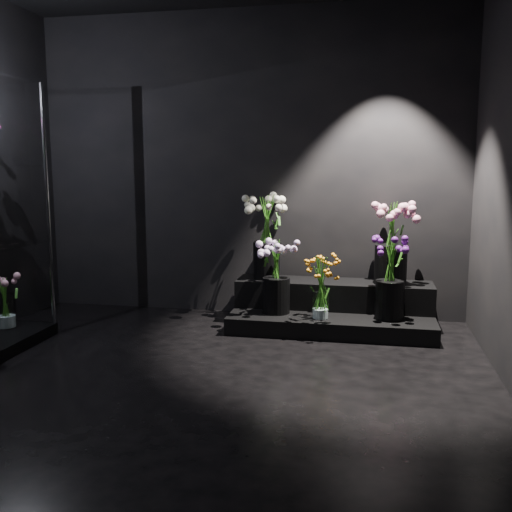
# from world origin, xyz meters

# --- Properties ---
(floor) EXTENTS (4.00, 4.00, 0.00)m
(floor) POSITION_xyz_m (0.00, 0.00, 0.00)
(floor) COLOR black
(floor) RESTS_ON ground
(wall_back) EXTENTS (4.00, 0.00, 4.00)m
(wall_back) POSITION_xyz_m (0.00, 2.00, 1.40)
(wall_back) COLOR black
(wall_back) RESTS_ON floor
(display_riser) EXTENTS (1.72, 0.77, 0.38)m
(display_riser) POSITION_xyz_m (0.83, 1.66, 0.16)
(display_riser) COLOR black
(display_riser) RESTS_ON floor
(bouquet_orange_bells) EXTENTS (0.35, 0.35, 0.52)m
(bouquet_orange_bells) POSITION_xyz_m (0.75, 1.36, 0.41)
(bouquet_orange_bells) COLOR white
(bouquet_orange_bells) RESTS_ON display_riser
(bouquet_lilac) EXTENTS (0.45, 0.45, 0.63)m
(bouquet_lilac) POSITION_xyz_m (0.36, 1.48, 0.51)
(bouquet_lilac) COLOR black
(bouquet_lilac) RESTS_ON display_riser
(bouquet_purple) EXTENTS (0.37, 0.37, 0.69)m
(bouquet_purple) POSITION_xyz_m (1.30, 1.47, 0.53)
(bouquet_purple) COLOR black
(bouquet_purple) RESTS_ON display_riser
(bouquet_cream_roses) EXTENTS (0.50, 0.50, 0.75)m
(bouquet_cream_roses) POSITION_xyz_m (0.22, 1.77, 0.83)
(bouquet_cream_roses) COLOR black
(bouquet_cream_roses) RESTS_ON display_riser
(bouquet_pink_roses) EXTENTS (0.42, 0.42, 0.70)m
(bouquet_pink_roses) POSITION_xyz_m (1.31, 1.74, 0.78)
(bouquet_pink_roses) COLOR black
(bouquet_pink_roses) RESTS_ON display_riser
(bouquet_case_base_pink) EXTENTS (0.36, 0.36, 0.42)m
(bouquet_case_base_pink) POSITION_xyz_m (-1.76, 0.78, 0.32)
(bouquet_case_base_pink) COLOR white
(bouquet_case_base_pink) RESTS_ON display_case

